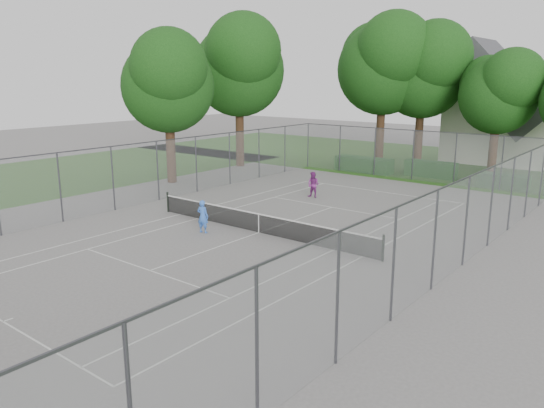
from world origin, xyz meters
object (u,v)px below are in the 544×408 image
Objects in this scene: girl_player at (203,216)px; house at (503,113)px; tennis_net at (259,222)px; woman_player at (313,185)px.

house is at bearing -110.18° from girl_player.
house reaches higher than girl_player.
house is at bearing 85.34° from tennis_net.
house is 6.58× the size of woman_player.
woman_player is at bearing -102.14° from house.
girl_player is 1.00× the size of woman_player.
tennis_net is 2.62m from girl_player.
house is 31.50m from girl_player.
girl_player is at bearing -92.77° from woman_player.
woman_player is (-2.24, 7.83, 0.27)m from tennis_net.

